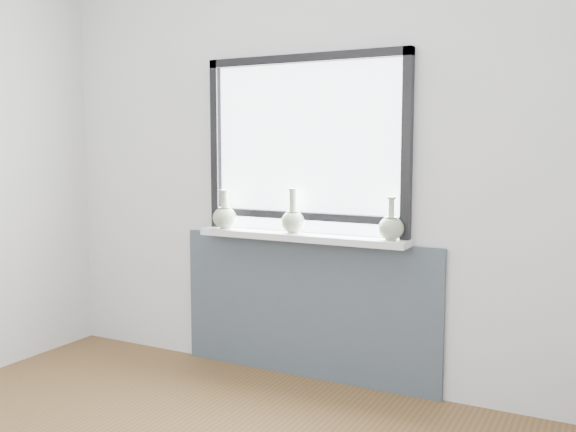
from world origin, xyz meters
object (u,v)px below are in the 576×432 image
at_px(vase_a, 225,216).
at_px(vase_c, 391,227).
at_px(windowsill, 300,237).
at_px(vase_b, 293,219).

distance_m(vase_a, vase_c, 1.08).
distance_m(windowsill, vase_b, 0.11).
xyz_separation_m(windowsill, vase_a, (-0.52, -0.02, 0.10)).
bearing_deg(vase_a, vase_c, 0.85).
bearing_deg(vase_b, vase_a, -176.80).
bearing_deg(windowsill, vase_a, -177.71).
xyz_separation_m(vase_b, vase_c, (0.61, -0.01, -0.01)).
height_order(windowsill, vase_c, vase_c).
bearing_deg(windowsill, vase_c, -0.50).
bearing_deg(vase_a, windowsill, 2.29).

